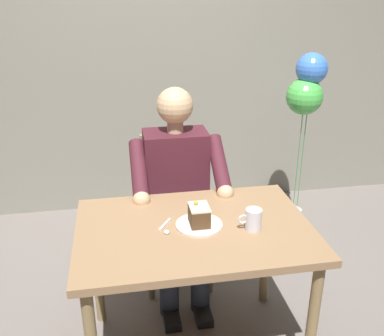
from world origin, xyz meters
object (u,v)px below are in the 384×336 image
object	(u,v)px
chair	(174,201)
coffee_cup	(253,219)
balloon_display	(305,103)
cake_slice	(199,215)
dining_table	(194,243)
dessert_spoon	(166,228)
seated_person	(178,193)

from	to	relation	value
chair	coffee_cup	distance (m)	0.84
balloon_display	coffee_cup	bearing A→B (deg)	57.07
cake_slice	balloon_display	world-z (taller)	balloon_display
balloon_display	dining_table	bearing A→B (deg)	46.69
chair	dessert_spoon	world-z (taller)	chair
chair	coffee_cup	world-z (taller)	chair
chair	balloon_display	distance (m)	1.12
dining_table	coffee_cup	world-z (taller)	coffee_cup
balloon_display	chair	bearing A→B (deg)	18.65
chair	dining_table	bearing A→B (deg)	90.00
chair	balloon_display	size ratio (longest dim) A/B	0.68
dining_table	dessert_spoon	xyz separation A→B (m)	(0.13, -0.00, 0.09)
cake_slice	coffee_cup	world-z (taller)	cake_slice
chair	cake_slice	size ratio (longest dim) A/B	8.07
dining_table	seated_person	bearing A→B (deg)	-90.00
dining_table	chair	distance (m)	0.70
dining_table	cake_slice	bearing A→B (deg)	-166.00
coffee_cup	seated_person	bearing A→B (deg)	-66.13
dessert_spoon	balloon_display	distance (m)	1.51
chair	balloon_display	bearing A→B (deg)	-161.35
coffee_cup	dessert_spoon	world-z (taller)	coffee_cup
chair	seated_person	distance (m)	0.23
dessert_spoon	coffee_cup	bearing A→B (deg)	170.13
balloon_display	dessert_spoon	bearing A→B (deg)	42.93
seated_person	cake_slice	xyz separation A→B (m)	(-0.02, 0.51, 0.13)
chair	dessert_spoon	bearing A→B (deg)	79.22
dessert_spoon	balloon_display	xyz separation A→B (m)	(-1.08, -1.01, 0.28)
cake_slice	coffee_cup	distance (m)	0.24
chair	coffee_cup	size ratio (longest dim) A/B	8.44
coffee_cup	balloon_display	distance (m)	1.30
dining_table	chair	world-z (taller)	chair
chair	cake_slice	xyz separation A→B (m)	(-0.02, 0.68, 0.28)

